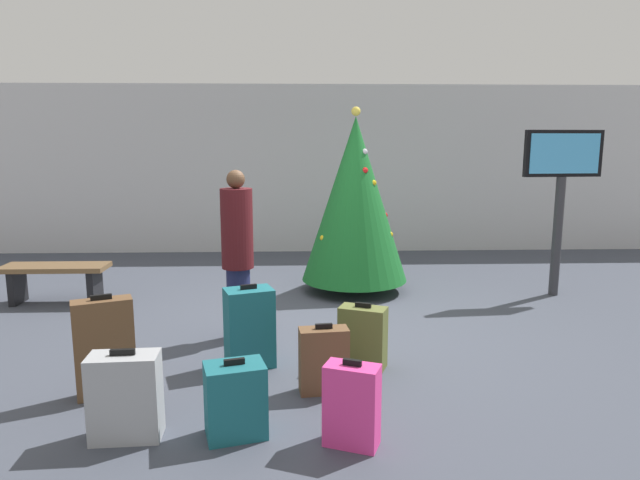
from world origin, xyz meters
The scene contains 13 objects.
ground_plane centered at (0.00, 0.00, 0.00)m, with size 16.00×16.00×0.00m, color #424754.
back_wall centered at (0.00, 4.47, 1.48)m, with size 16.00×0.20×2.96m, color silver.
holiday_tree centered at (0.57, 1.61, 1.23)m, with size 1.39×1.39×2.42m.
flight_info_kiosk centered at (3.16, 1.32, 1.52)m, with size 1.01×0.17×2.12m.
waiting_bench centered at (-3.18, 1.17, 0.35)m, with size 1.26×0.44×0.48m.
traveller_0 centered at (-0.78, -0.19, 0.91)m, with size 0.44×0.44×1.71m.
suitcase_0 centered at (-0.60, -2.11, 0.26)m, with size 0.46×0.37×0.55m.
suitcase_1 centered at (-1.33, -2.12, 0.30)m, with size 0.47×0.27×0.63m.
suitcase_2 centered at (-0.61, -0.91, 0.36)m, with size 0.48×0.40×0.75m.
suitcase_3 centered at (0.03, -1.46, 0.27)m, with size 0.41×0.22×0.57m.
suitcase_4 centered at (-1.69, -1.45, 0.39)m, with size 0.48×0.33×0.82m.
suitcase_5 centered at (0.18, -2.26, 0.28)m, with size 0.40×0.30×0.59m.
suitcase_6 centered at (0.39, -0.97, 0.28)m, with size 0.46×0.35×0.59m.
Camera 1 is at (-0.16, -5.68, 1.98)m, focal length 31.49 mm.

